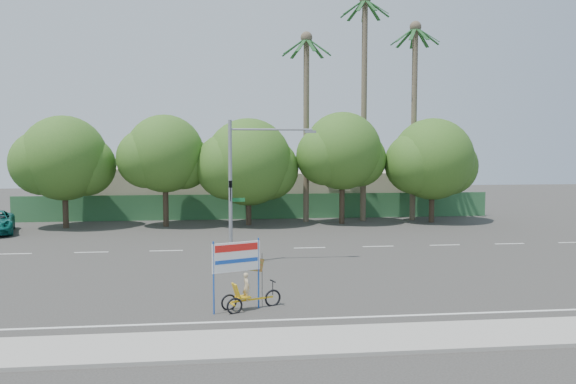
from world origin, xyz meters
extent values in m
plane|color=#33302D|center=(0.00, 0.00, 0.00)|extent=(120.00, 120.00, 0.00)
cube|color=gray|center=(0.00, -7.50, 0.06)|extent=(50.00, 2.40, 0.12)
cube|color=#336B3D|center=(0.00, 21.50, 1.00)|extent=(38.00, 0.08, 2.00)
cube|color=#C4B49B|center=(-10.00, 26.00, 2.00)|extent=(12.00, 8.00, 4.00)
cube|color=#C4B49B|center=(8.00, 26.00, 1.80)|extent=(14.00, 8.00, 3.60)
cylinder|color=#473828|center=(-14.00, 18.00, 1.76)|extent=(0.40, 0.40, 3.52)
sphere|color=#215017|center=(-14.00, 18.00, 4.96)|extent=(6.00, 6.00, 6.00)
sphere|color=#215017|center=(-12.65, 18.30, 4.40)|extent=(4.32, 4.32, 4.32)
sphere|color=#215017|center=(-15.35, 17.75, 4.64)|extent=(4.56, 4.56, 4.56)
cylinder|color=#473828|center=(-7.00, 18.00, 1.87)|extent=(0.40, 0.40, 3.74)
sphere|color=#215017|center=(-7.00, 18.00, 5.27)|extent=(5.60, 5.60, 5.60)
sphere|color=#215017|center=(-5.74, 18.30, 4.68)|extent=(4.03, 4.03, 4.03)
sphere|color=#215017|center=(-8.26, 17.75, 4.93)|extent=(4.26, 4.26, 4.26)
cylinder|color=#473828|center=(-1.00, 18.00, 1.65)|extent=(0.40, 0.40, 3.30)
sphere|color=#215017|center=(-1.00, 18.00, 4.65)|extent=(6.40, 6.40, 6.40)
sphere|color=#215017|center=(0.44, 18.30, 4.12)|extent=(4.61, 4.61, 4.61)
sphere|color=#215017|center=(-2.44, 17.75, 4.35)|extent=(4.86, 4.86, 4.86)
cylinder|color=#473828|center=(6.00, 18.00, 1.94)|extent=(0.40, 0.40, 3.87)
sphere|color=#215017|center=(6.00, 18.00, 5.46)|extent=(5.80, 5.80, 5.80)
sphere|color=#215017|center=(7.30, 18.30, 4.84)|extent=(4.18, 4.18, 4.18)
sphere|color=#215017|center=(4.70, 17.75, 5.10)|extent=(4.41, 4.41, 4.41)
cylinder|color=#473828|center=(13.00, 18.00, 1.72)|extent=(0.40, 0.40, 3.43)
sphere|color=#215017|center=(13.00, 18.00, 4.84)|extent=(6.20, 6.20, 6.20)
sphere|color=#215017|center=(14.39, 18.30, 4.29)|extent=(4.46, 4.46, 4.46)
sphere|color=#215017|center=(11.61, 17.75, 4.52)|extent=(4.71, 4.71, 4.71)
cylinder|color=#70604C|center=(8.00, 19.50, 8.50)|extent=(0.44, 0.44, 17.00)
cube|color=#1C4C21|center=(8.94, 19.50, 16.34)|extent=(1.91, 0.28, 1.36)
cube|color=#1C4C21|center=(8.72, 20.11, 16.34)|extent=(1.65, 1.44, 1.36)
cube|color=#1C4C21|center=(8.16, 20.43, 16.34)|extent=(0.61, 1.93, 1.36)
cube|color=#1C4C21|center=(7.53, 20.32, 16.34)|extent=(1.20, 1.80, 1.36)
cube|color=#1C4C21|center=(7.11, 19.82, 16.34)|extent=(1.89, 0.92, 1.36)
cube|color=#1C4C21|center=(7.11, 19.18, 16.34)|extent=(1.89, 0.92, 1.36)
cube|color=#1C4C21|center=(7.53, 18.68, 16.34)|extent=(1.20, 1.80, 1.36)
cube|color=#1C4C21|center=(8.16, 18.57, 16.34)|extent=(0.61, 1.93, 1.36)
cube|color=#1C4C21|center=(8.72, 18.89, 16.34)|extent=(1.65, 1.44, 1.36)
cylinder|color=#70604C|center=(12.00, 19.50, 7.50)|extent=(0.44, 0.44, 15.00)
sphere|color=#70604C|center=(12.00, 19.50, 15.00)|extent=(0.90, 0.90, 0.90)
cube|color=#1C4C21|center=(12.94, 19.50, 14.34)|extent=(1.91, 0.28, 1.36)
cube|color=#1C4C21|center=(12.72, 20.11, 14.34)|extent=(1.65, 1.44, 1.36)
cube|color=#1C4C21|center=(12.16, 20.43, 14.34)|extent=(0.61, 1.93, 1.36)
cube|color=#1C4C21|center=(11.53, 20.32, 14.34)|extent=(1.20, 1.80, 1.36)
cube|color=#1C4C21|center=(11.11, 19.82, 14.34)|extent=(1.89, 0.92, 1.36)
cube|color=#1C4C21|center=(11.11, 19.18, 14.34)|extent=(1.89, 0.92, 1.36)
cube|color=#1C4C21|center=(11.53, 18.68, 14.34)|extent=(1.20, 1.80, 1.36)
cube|color=#1C4C21|center=(12.16, 18.57, 14.34)|extent=(0.61, 1.93, 1.36)
cube|color=#1C4C21|center=(12.72, 18.89, 14.34)|extent=(1.65, 1.44, 1.36)
cylinder|color=#70604C|center=(3.50, 19.50, 7.00)|extent=(0.44, 0.44, 14.00)
sphere|color=#70604C|center=(3.50, 19.50, 14.00)|extent=(0.90, 0.90, 0.90)
cube|color=#1C4C21|center=(4.44, 19.50, 13.34)|extent=(1.91, 0.28, 1.36)
cube|color=#1C4C21|center=(4.22, 20.11, 13.34)|extent=(1.65, 1.44, 1.36)
cube|color=#1C4C21|center=(3.66, 20.43, 13.34)|extent=(0.61, 1.93, 1.36)
cube|color=#1C4C21|center=(3.03, 20.32, 13.34)|extent=(1.20, 1.80, 1.36)
cube|color=#1C4C21|center=(2.61, 19.82, 13.34)|extent=(1.89, 0.92, 1.36)
cube|color=#1C4C21|center=(2.61, 19.18, 13.34)|extent=(1.89, 0.92, 1.36)
cube|color=#1C4C21|center=(3.03, 18.68, 13.34)|extent=(1.20, 1.80, 1.36)
cube|color=#1C4C21|center=(3.66, 18.57, 13.34)|extent=(0.61, 1.93, 1.36)
cube|color=#1C4C21|center=(4.22, 18.89, 13.34)|extent=(1.65, 1.44, 1.36)
cylinder|color=gray|center=(-2.50, 4.00, 0.05)|extent=(1.10, 1.10, 0.10)
cylinder|color=gray|center=(-2.50, 4.00, 3.50)|extent=(0.18, 0.18, 7.00)
cylinder|color=gray|center=(-0.50, 4.00, 6.55)|extent=(4.00, 0.10, 0.10)
cube|color=gray|center=(1.40, 4.00, 6.45)|extent=(0.55, 0.20, 0.12)
imported|color=black|center=(-2.50, 3.78, 3.60)|extent=(0.16, 0.20, 1.00)
cube|color=#14662D|center=(-2.15, 4.00, 3.15)|extent=(0.70, 0.04, 0.18)
torus|color=black|center=(-1.11, -3.49, 0.28)|extent=(0.61, 0.29, 0.63)
torus|color=black|center=(-2.68, -3.81, 0.26)|extent=(0.57, 0.27, 0.59)
torus|color=black|center=(-2.49, -4.30, 0.26)|extent=(0.57, 0.27, 0.59)
cube|color=gold|center=(-1.85, -3.77, 0.33)|extent=(1.49, 0.62, 0.06)
cube|color=gold|center=(-2.58, -4.05, 0.28)|extent=(0.25, 0.54, 0.05)
cube|color=gold|center=(-2.19, -3.90, 0.46)|extent=(0.57, 0.53, 0.06)
cube|color=gold|center=(-2.43, -3.99, 0.72)|extent=(0.34, 0.44, 0.50)
cylinder|color=black|center=(-1.11, -3.49, 0.65)|extent=(0.04, 0.04, 0.51)
cube|color=black|center=(-1.11, -3.49, 0.90)|extent=(0.18, 0.40, 0.04)
imported|color=#CCB284|center=(-2.06, -3.85, 0.82)|extent=(0.35, 0.43, 1.00)
cylinder|color=#1848B4|center=(-3.19, -4.29, 1.25)|extent=(0.07, 0.07, 2.51)
cylinder|color=#1848B4|center=(-1.63, -3.69, 1.25)|extent=(0.07, 0.07, 2.51)
cube|color=white|center=(-2.41, -3.99, 1.90)|extent=(1.66, 0.68, 1.02)
cube|color=red|center=(-2.40, -4.02, 2.23)|extent=(1.48, 0.58, 0.24)
cube|color=#1848B4|center=(-2.40, -4.02, 1.76)|extent=(1.48, 0.58, 0.13)
cylinder|color=black|center=(-1.50, -3.64, 0.97)|extent=(0.02, 0.02, 1.95)
cube|color=red|center=(-1.80, -3.75, 1.58)|extent=(0.77, 0.31, 0.61)
camera|label=1|loc=(-2.83, -23.16, 5.62)|focal=35.00mm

